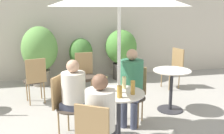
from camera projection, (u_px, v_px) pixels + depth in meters
storefront_wall at (79, 20)px, 6.65m from camera, size 10.00×0.06×3.00m
cafe_table_near at (119, 109)px, 3.47m from camera, size 0.68×0.68×0.75m
cafe_table_far at (171, 83)px, 4.65m from camera, size 0.66×0.66×0.75m
bistro_chair_0 at (134, 90)px, 4.20m from camera, size 0.48×0.49×0.90m
bistro_chair_1 at (65, 101)px, 3.72m from camera, size 0.49×0.48×0.90m
bistro_chair_4 at (85, 71)px, 5.43m from camera, size 0.43×0.43×0.90m
bistro_chair_5 at (35, 77)px, 4.95m from camera, size 0.45×0.46×0.90m
bistro_chair_6 at (174, 65)px, 5.98m from camera, size 0.47×0.45×0.90m
seated_person_0 at (131, 82)px, 4.02m from camera, size 0.43×0.45×1.22m
seated_person_1 at (75, 92)px, 3.64m from camera, size 0.42×0.41×1.14m
seated_person_2 at (101, 116)px, 2.84m from camera, size 0.40×0.41×1.16m
beer_glass_0 at (105, 84)px, 3.45m from camera, size 0.07×0.07×0.19m
beer_glass_1 at (120, 92)px, 3.22m from camera, size 0.06×0.06×0.15m
beer_glass_2 at (133, 88)px, 3.33m from camera, size 0.06×0.06×0.18m
beer_glass_3 at (124, 83)px, 3.57m from camera, size 0.06×0.06×0.17m
potted_plant_0 at (40, 51)px, 6.09m from camera, size 0.83×0.83×1.39m
potted_plant_1 at (81, 58)px, 6.53m from camera, size 0.58×0.58×1.07m
potted_plant_2 at (121, 50)px, 6.62m from camera, size 0.79×0.79×1.26m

